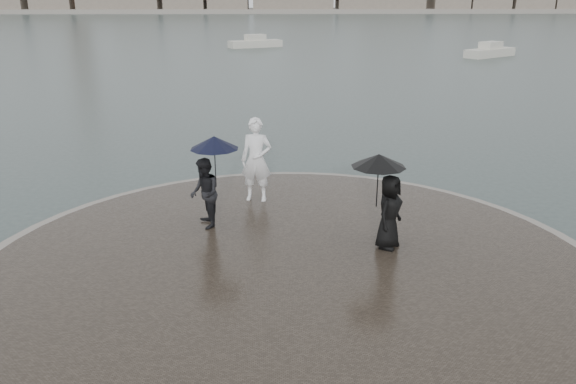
{
  "coord_description": "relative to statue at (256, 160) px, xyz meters",
  "views": [
    {
      "loc": [
        -0.32,
        -5.98,
        5.28
      ],
      "look_at": [
        0.0,
        4.8,
        1.45
      ],
      "focal_mm": 35.0,
      "sensor_mm": 36.0,
      "label": 1
    }
  ],
  "objects": [
    {
      "name": "kerb_ring",
      "position": [
        0.7,
        -3.81,
        -1.25
      ],
      "size": [
        12.5,
        12.5,
        0.32
      ],
      "primitive_type": "cylinder",
      "color": "gray",
      "rests_on": "ground"
    },
    {
      "name": "quay_tip",
      "position": [
        0.7,
        -3.81,
        -1.23
      ],
      "size": [
        11.9,
        11.9,
        0.36
      ],
      "primitive_type": "cylinder",
      "color": "#2D261E",
      "rests_on": "ground"
    },
    {
      "name": "statue",
      "position": [
        0.0,
        0.0,
        0.0
      ],
      "size": [
        0.84,
        0.62,
        2.09
      ],
      "primitive_type": "imported",
      "rotation": [
        0.0,
        0.0,
        -0.17
      ],
      "color": "white",
      "rests_on": "quay_tip"
    },
    {
      "name": "visitor_left",
      "position": [
        -1.02,
        -1.65,
        0.08
      ],
      "size": [
        1.17,
        1.07,
        2.04
      ],
      "color": "black",
      "rests_on": "quay_tip"
    },
    {
      "name": "visitor_right",
      "position": [
        2.64,
        -2.84,
        0.1
      ],
      "size": [
        1.21,
        1.1,
        1.95
      ],
      "color": "black",
      "rests_on": "quay_tip"
    },
    {
      "name": "boats",
      "position": [
        9.24,
        41.63,
        -1.03
      ],
      "size": [
        26.41,
        13.91,
        1.5
      ],
      "color": "beige",
      "rests_on": "ground"
    }
  ]
}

